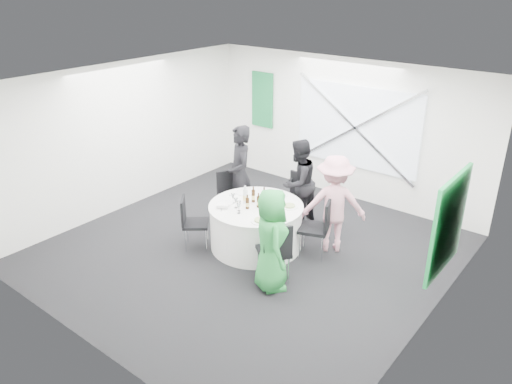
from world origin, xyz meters
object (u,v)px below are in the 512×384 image
Objects in this scene: chair_front_right at (275,248)px; green_water_bottle at (269,201)px; person_woman_green at (271,240)px; chair_front_left at (191,219)px; person_man_back at (298,182)px; clear_water_bottle at (245,196)px; chair_back_left at (230,192)px; person_man_back_left at (240,175)px; chair_back at (296,195)px; person_woman_pink at (334,204)px; banquet_table at (256,226)px; chair_back_right at (320,224)px.

green_water_bottle reaches higher than chair_front_right.
chair_front_right is at bearing -46.50° from person_woman_green.
green_water_bottle is at bearing -100.50° from chair_front_right.
person_man_back is (0.88, 1.85, 0.27)m from chair_front_left.
chair_front_left is at bearing -134.06° from clear_water_bottle.
chair_back_left is at bearing 7.32° from person_woman_green.
chair_front_right is 0.55× the size of person_man_back_left.
chair_back is 2.03m from chair_front_right.
chair_back is 0.58× the size of person_woman_pink.
person_woman_pink is 1.05m from green_water_bottle.
person_man_back_left is 1.14× the size of person_man_back.
green_water_bottle reaches higher than chair_back.
chair_back is at bearing 80.08° from clear_water_bottle.
banquet_table is 1.16m from chair_back.
banquet_table is at bearing 11.90° from clear_water_bottle.
chair_front_right is at bearing -47.60° from green_water_bottle.
chair_back is 1.08m from person_man_back_left.
person_woman_green is 4.98× the size of clear_water_bottle.
chair_front_right is (-0.10, -1.06, -0.00)m from chair_back_right.
chair_back_right reaches higher than chair_front_right.
chair_back_left is 0.52× the size of person_man_back_left.
clear_water_bottle reaches higher than chair_front_right.
person_man_back_left is (-1.73, 1.27, 0.33)m from chair_front_right.
chair_back_right is at bearing -99.43° from chair_front_left.
person_man_back reaches higher than banquet_table.
banquet_table is 1.09m from chair_front_left.
chair_back_right is 0.65× the size of person_woman_green.
person_man_back_left is 1.06m from person_man_back.
chair_front_right is at bearing -30.33° from clear_water_bottle.
chair_back_right is 1.24m from person_man_back.
chair_front_left is at bearing 2.35° from person_woman_pink.
person_woman_green is (0.85, -1.94, -0.03)m from person_man_back.
person_man_back_left reaches higher than banquet_table.
chair_back_left is 2.98× the size of green_water_bottle.
person_man_back_left is at bearing -145.92° from chair_back.
person_man_back_left is at bearing -54.84° from person_man_back.
banquet_table is 5.01× the size of clear_water_bottle.
person_man_back reaches higher than person_woman_green.
person_man_back is 1.22m from clear_water_bottle.
chair_back_right reaches higher than chair_front_left.
person_man_back_left is at bearing -31.59° from chair_back_left.
person_woman_pink reaches higher than chair_back.
clear_water_bottle reaches higher than banquet_table.
chair_back_right is at bearing 21.08° from banquet_table.
green_water_bottle is (-0.66, 0.72, 0.30)m from chair_front_right.
person_man_back is 5.15× the size of clear_water_bottle.
chair_back is 0.52× the size of person_man_back_left.
person_man_back is 1.07m from person_woman_pink.
banquet_table is 1.57× the size of chair_front_right.
chair_back is 1.18m from green_water_bottle.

